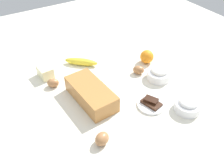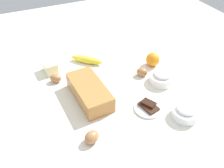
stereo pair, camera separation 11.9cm
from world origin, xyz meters
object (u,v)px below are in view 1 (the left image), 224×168
loaf_pan (91,93)px  egg_near_butter (102,139)px  butter_block (45,72)px  egg_loose (53,83)px  orange_fruit (147,57)px  egg_beside_bowl (138,70)px  sugar_bowl (188,105)px  flour_bowl (159,73)px  banana (81,62)px  chocolate_plate (151,104)px

loaf_pan → egg_near_butter: loaf_pan is taller
butter_block → egg_loose: bearing=-178.3°
orange_fruit → butter_block: (0.18, 0.54, -0.01)m
egg_near_butter → egg_beside_bowl: (0.30, -0.40, -0.00)m
egg_near_butter → sugar_bowl: bearing=-95.9°
flour_bowl → banana: (0.33, 0.29, -0.01)m
chocolate_plate → flour_bowl: bearing=-49.2°
banana → egg_loose: 0.23m
banana → egg_beside_bowl: size_ratio=3.16×
flour_bowl → banana: flour_bowl is taller
flour_bowl → orange_fruit: size_ratio=1.64×
sugar_bowl → loaf_pan: bearing=49.8°
chocolate_plate → egg_beside_bowl: bearing=-23.0°
banana → butter_block: butter_block is taller
loaf_pan → orange_fruit: bearing=-78.3°
banana → egg_near_butter: egg_near_butter is taller
egg_beside_bowl → chocolate_plate: size_ratio=0.46×
flour_bowl → orange_fruit: (0.15, -0.04, 0.01)m
butter_block → egg_beside_bowl: bearing=-118.8°
egg_loose → sugar_bowl: bearing=-136.4°
flour_bowl → banana: 0.44m
sugar_bowl → chocolate_plate: (0.11, 0.12, -0.02)m
sugar_bowl → orange_fruit: (0.40, -0.08, 0.01)m
egg_loose → orange_fruit: bearing=-98.4°
orange_fruit → loaf_pan: bearing=105.0°
butter_block → egg_beside_bowl: butter_block is taller
egg_beside_bowl → chocolate_plate: egg_beside_bowl is taller
flour_bowl → egg_loose: flour_bowl is taller
flour_bowl → egg_loose: size_ratio=2.12×
butter_block → egg_loose: (-0.10, -0.00, -0.01)m
egg_loose → chocolate_plate: size_ratio=0.46×
egg_loose → chocolate_plate: 0.50m
sugar_bowl → egg_loose: 0.66m
loaf_pan → butter_block: bearing=18.8°
egg_loose → chocolate_plate: (-0.37, -0.33, -0.01)m
sugar_bowl → egg_near_butter: 0.42m
orange_fruit → flour_bowl: bearing=166.2°
flour_bowl → banana: size_ratio=0.67×
egg_near_butter → egg_loose: bearing=4.5°
flour_bowl → butter_block: flour_bowl is taller
butter_block → sugar_bowl: bearing=-141.6°
sugar_bowl → chocolate_plate: sugar_bowl is taller
banana → orange_fruit: size_ratio=2.47×
banana → butter_block: bearing=89.5°
sugar_bowl → egg_beside_bowl: bearing=4.0°
flour_bowl → sugar_bowl: flour_bowl is taller
egg_beside_bowl → chocolate_plate: 0.25m
flour_bowl → egg_beside_bowl: (0.09, 0.07, -0.01)m
loaf_pan → egg_beside_bowl: (0.05, -0.32, -0.02)m
sugar_bowl → orange_fruit: bearing=-11.2°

